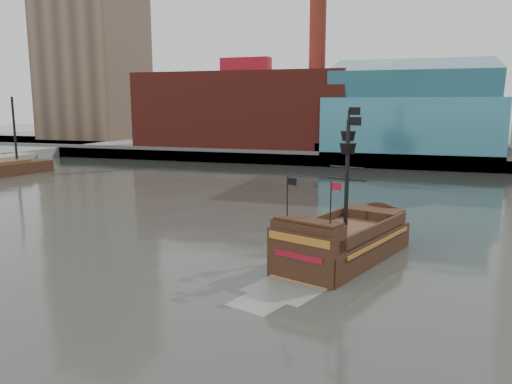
% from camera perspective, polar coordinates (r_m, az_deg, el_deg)
% --- Properties ---
extents(ground, '(400.00, 400.00, 0.00)m').
position_cam_1_polar(ground, '(29.29, -5.94, -11.90)').
color(ground, '#2A2C27').
rests_on(ground, ground).
extents(promenade_far, '(220.00, 60.00, 2.00)m').
position_cam_1_polar(promenade_far, '(117.78, 12.30, 4.97)').
color(promenade_far, slate).
rests_on(promenade_far, ground).
extents(seawall, '(220.00, 1.00, 2.60)m').
position_cam_1_polar(seawall, '(88.56, 10.45, 3.63)').
color(seawall, '#4C4C49').
rests_on(seawall, ground).
extents(skyline, '(149.00, 45.00, 62.00)m').
position_cam_1_polar(skyline, '(110.40, 15.19, 16.79)').
color(skyline, brown).
rests_on(skyline, promenade_far).
extents(pirate_ship, '(9.48, 15.95, 11.47)m').
position_cam_1_polar(pirate_ship, '(36.05, 9.94, -6.02)').
color(pirate_ship, black).
rests_on(pirate_ship, ground).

